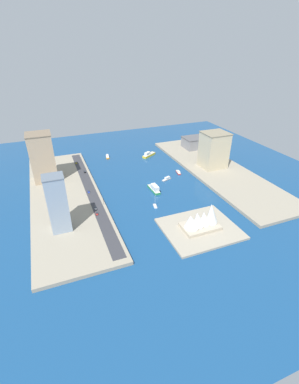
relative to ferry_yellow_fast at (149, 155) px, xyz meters
name	(u,v)px	position (x,y,z in m)	size (l,w,h in m)	color
ground_plane	(148,183)	(31.79, 78.93, -2.38)	(440.00, 440.00, 0.00)	navy
quay_west	(216,169)	(-62.26, 78.93, -0.80)	(70.00, 240.00, 3.15)	#9E937F
quay_east	(66,196)	(125.83, 78.93, -0.80)	(70.00, 240.00, 3.15)	#9E937F
peninsula_point	(200,229)	(22.75, 179.75, -1.38)	(63.98, 54.89, 2.00)	#A89E89
road_strip	(91,191)	(99.24, 78.93, 0.84)	(10.85, 228.00, 0.15)	#38383D
ferry_yellow_fast	(149,155)	(0.00, 0.00, 0.00)	(24.37, 18.05, 6.96)	yellow
tugboat_red	(178,172)	(-13.56, 67.79, -1.20)	(6.05, 13.36, 3.11)	red
sailboat_small_white	(155,206)	(44.65, 130.44, -1.37)	(4.11, 8.53, 13.22)	white
yacht_sleek_gray	(167,179)	(8.24, 79.88, -0.93)	(13.74, 7.95, 3.64)	#999EA3
water_taxi_orange	(108,157)	(57.03, -16.38, -0.93)	(6.09, 14.31, 3.96)	orange
ferry_green_doubledeck	(154,188)	(32.78, 99.76, 0.75)	(6.77, 25.01, 7.76)	#2D8C4C
office_block_beige	(214,150)	(-60.64, 70.92, 23.16)	(30.93, 28.64, 44.71)	#C6B793
warehouse_low_gray	(196,142)	(-77.64, -0.61, 8.78)	(38.12, 28.15, 15.96)	gray
apartment_midrise_tan	(42,157)	(141.88, 31.98, 28.41)	(26.64, 26.32, 55.22)	tan
tower_tall_glass	(58,204)	(134.98, 137.94, 25.95)	(16.60, 15.42, 50.29)	#8C9EB2
pickup_red	(97,213)	(102.69, 127.15, 1.74)	(2.10, 4.54, 1.68)	black
suv_black	(85,172)	(96.96, 29.23, 1.65)	(1.93, 4.93, 1.46)	black
taxi_yellow_cab	(76,163)	(102.67, -4.29, 1.67)	(2.00, 4.40, 1.52)	black
van_white	(95,208)	(101.86, 117.18, 1.73)	(2.10, 4.73, 1.67)	black
hatchback_blue	(89,191)	(101.90, 81.39, 1.67)	(2.21, 5.15, 1.52)	black
traffic_light_waterfront	(103,201)	(92.55, 111.94, 5.11)	(0.36, 0.36, 6.50)	black
opera_landmark	(201,220)	(22.74, 179.75, 8.13)	(33.90, 20.63, 22.87)	#BCAD93
park_tree_cluster	(213,159)	(-66.25, 64.27, 6.90)	(12.52, 24.30, 9.70)	brown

